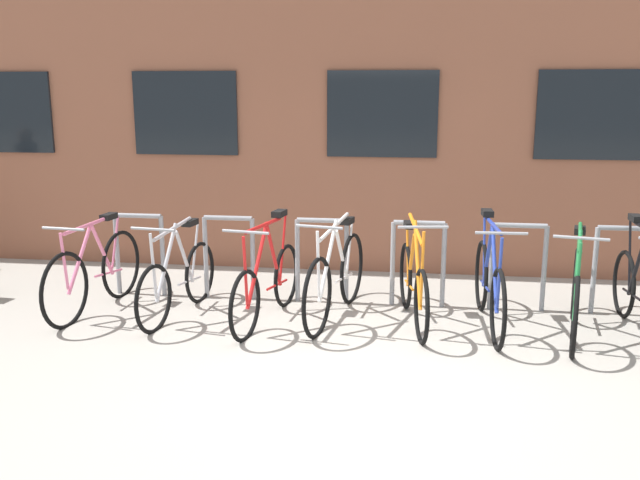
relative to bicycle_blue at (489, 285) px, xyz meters
The scene contains 10 objects.
ground_plane 1.81m from the bicycle_blue, 129.56° to the right, with size 42.00×42.00×0.00m, color #9E998E.
storefront_building 6.03m from the bicycle_blue, 101.35° to the left, with size 28.00×7.55×4.69m.
bike_rack 0.87m from the bicycle_blue, 140.93° to the left, with size 6.57×0.05×0.90m.
bicycle_blue is the anchor object (origin of this frame).
bicycle_silver 3.02m from the bicycle_blue, behind, with size 0.44×1.62×0.99m.
bicycle_red 2.11m from the bicycle_blue, behind, with size 0.46×1.71×1.05m.
bicycle_pink 3.90m from the bicycle_blue, behind, with size 0.44×1.74×0.97m.
bicycle_green 0.76m from the bicycle_blue, ahead, with size 0.53×1.74×1.04m.
bicycle_white 1.46m from the bicycle_blue, behind, with size 0.52×1.82×1.04m.
bicycle_orange 0.71m from the bicycle_blue, behind, with size 0.44×1.69×1.06m.
Camera 1 is at (0.38, -4.95, 2.19)m, focal length 38.13 mm.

